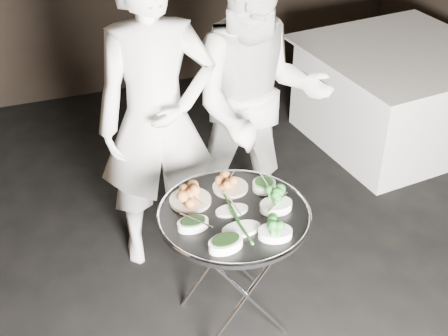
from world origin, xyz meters
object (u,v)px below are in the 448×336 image
object	(u,v)px
serving_tray	(234,215)
dining_table	(397,96)
waiter_right	(258,103)
tray_stand	(233,264)
waiter_left	(157,121)

from	to	relation	value
serving_tray	dining_table	bearing A→B (deg)	36.21
waiter_right	dining_table	xyz separation A→B (m)	(1.53, 0.67, -0.54)
tray_stand	waiter_right	size ratio (longest dim) A/B	0.40
waiter_left	tray_stand	bearing A→B (deg)	-69.82
waiter_left	waiter_right	size ratio (longest dim) A/B	1.02
waiter_right	dining_table	size ratio (longest dim) A/B	1.35
serving_tray	waiter_left	bearing A→B (deg)	105.33
waiter_left	dining_table	xyz separation A→B (m)	(2.17, 0.71, -0.56)
serving_tray	dining_table	xyz separation A→B (m)	(1.97, 1.44, -0.36)
waiter_left	waiter_right	bearing A→B (deg)	8.22
serving_tray	waiter_right	size ratio (longest dim) A/B	0.42
waiter_right	waiter_left	bearing A→B (deg)	-164.97
dining_table	serving_tray	bearing A→B (deg)	-143.79
waiter_right	dining_table	distance (m)	1.75
serving_tray	waiter_left	distance (m)	0.78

